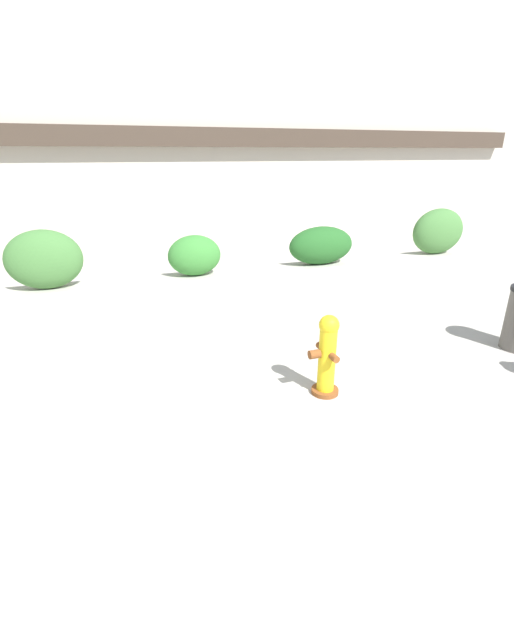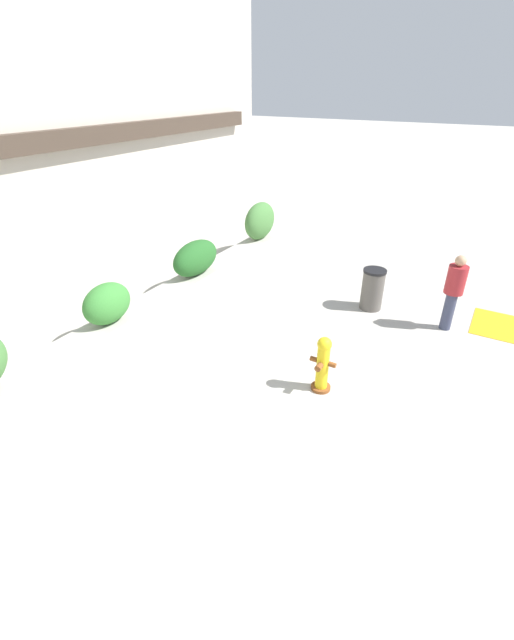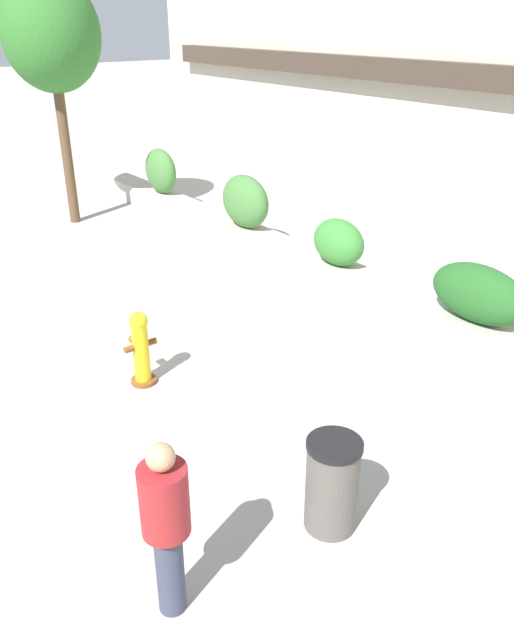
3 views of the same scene
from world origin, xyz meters
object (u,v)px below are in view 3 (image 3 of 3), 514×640
(hedge_bush_1, at_px, (245,201))
(trash_bin, at_px, (332,484))
(fire_hydrant, at_px, (141,347))
(street_tree, at_px, (51,36))
(pedestrian, at_px, (166,520))
(hedge_bush_2, at_px, (338,242))
(hedge_bush_0, at_px, (161,171))
(hedge_bush_3, at_px, (479,294))

(hedge_bush_1, distance_m, trash_bin, 8.31)
(fire_hydrant, distance_m, street_tree, 8.89)
(pedestrian, bearing_deg, hedge_bush_2, 124.91)
(hedge_bush_2, xyz_separation_m, pedestrian, (4.18, -5.99, 0.07))
(trash_bin, bearing_deg, hedge_bush_0, 158.45)
(hedge_bush_2, xyz_separation_m, hedge_bush_3, (2.94, 0.00, 0.01))
(hedge_bush_0, relative_size, hedge_bush_2, 1.08)
(hedge_bush_0, distance_m, trash_bin, 11.54)
(hedge_bush_0, distance_m, street_tree, 3.86)
(fire_hydrant, relative_size, pedestrian, 0.62)
(hedge_bush_3, xyz_separation_m, trash_bin, (1.36, -4.24, -0.42))
(street_tree, distance_m, pedestrian, 12.27)
(hedge_bush_2, height_order, hedge_bush_3, hedge_bush_3)
(hedge_bush_2, xyz_separation_m, trash_bin, (4.30, -4.24, -0.41))
(hedge_bush_1, bearing_deg, trash_bin, -30.73)
(hedge_bush_1, xyz_separation_m, hedge_bush_3, (5.77, 0.00, -0.13))
(hedge_bush_2, xyz_separation_m, street_tree, (-7.02, -2.15, 3.28))
(hedge_bush_1, height_order, pedestrian, pedestrian)
(hedge_bush_0, distance_m, hedge_bush_2, 6.43)
(hedge_bush_1, height_order, hedge_bush_3, hedge_bush_1)
(hedge_bush_2, xyz_separation_m, fire_hydrant, (0.75, -4.43, -0.37))
(pedestrian, xyz_separation_m, trash_bin, (0.12, 1.75, -0.48))
(fire_hydrant, bearing_deg, hedge_bush_3, 63.67)
(hedge_bush_0, bearing_deg, pedestrian, -29.45)
(hedge_bush_1, distance_m, fire_hydrant, 5.72)
(hedge_bush_1, bearing_deg, hedge_bush_3, 0.00)
(hedge_bush_0, height_order, street_tree, street_tree)
(pedestrian, distance_m, trash_bin, 1.82)
(hedge_bush_2, relative_size, street_tree, 0.20)
(fire_hydrant, height_order, trash_bin, fire_hydrant)
(hedge_bush_2, distance_m, street_tree, 8.05)
(hedge_bush_3, relative_size, trash_bin, 1.55)
(hedge_bush_0, relative_size, fire_hydrant, 1.10)
(hedge_bush_3, relative_size, fire_hydrant, 1.45)
(pedestrian, bearing_deg, trash_bin, 86.21)
(hedge_bush_3, xyz_separation_m, pedestrian, (1.24, -5.99, 0.06))
(hedge_bush_2, height_order, pedestrian, pedestrian)
(hedge_bush_0, xyz_separation_m, hedge_bush_3, (9.37, 0.00, -0.13))
(hedge_bush_1, distance_m, hedge_bush_3, 5.77)
(hedge_bush_2, bearing_deg, hedge_bush_0, 180.00)
(hedge_bush_1, relative_size, street_tree, 0.25)
(hedge_bush_1, bearing_deg, hedge_bush_2, 0.00)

